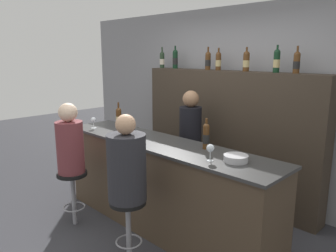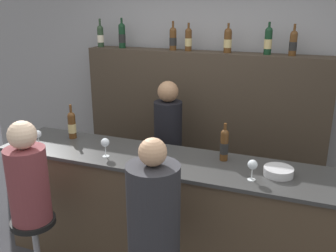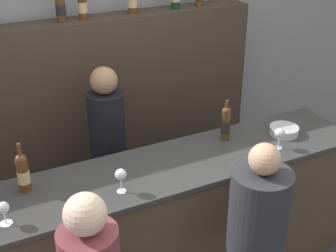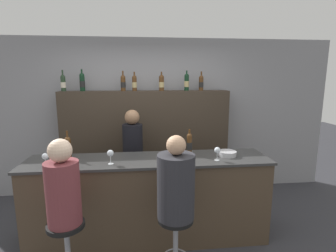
{
  "view_description": "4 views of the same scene",
  "coord_description": "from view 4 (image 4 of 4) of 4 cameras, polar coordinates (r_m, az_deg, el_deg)",
  "views": [
    {
      "loc": [
        2.49,
        -2.1,
        1.97
      ],
      "look_at": [
        0.1,
        0.3,
        1.22
      ],
      "focal_mm": 35.0,
      "sensor_mm": 36.0,
      "label": 1
    },
    {
      "loc": [
        1.11,
        -2.35,
        2.24
      ],
      "look_at": [
        0.06,
        0.33,
        1.3
      ],
      "focal_mm": 40.0,
      "sensor_mm": 36.0,
      "label": 2
    },
    {
      "loc": [
        -1.24,
        -2.1,
        2.69
      ],
      "look_at": [
        -0.03,
        0.31,
        1.32
      ],
      "focal_mm": 50.0,
      "sensor_mm": 36.0,
      "label": 3
    },
    {
      "loc": [
        -0.09,
        -2.66,
        1.98
      ],
      "look_at": [
        0.23,
        0.33,
        1.41
      ],
      "focal_mm": 28.0,
      "sensor_mm": 36.0,
      "label": 4
    }
  ],
  "objects": [
    {
      "name": "wall_back",
      "position": [
        4.47,
        -4.9,
        1.93
      ],
      "size": [
        6.4,
        0.05,
        2.6
      ],
      "color": "gray",
      "rests_on": "ground_plane"
    },
    {
      "name": "bar_counter",
      "position": [
        3.3,
        -4.05,
        -15.65
      ],
      "size": [
        2.85,
        0.62,
        1.03
      ],
      "color": "#473828",
      "rests_on": "ground_plane"
    },
    {
      "name": "back_bar_cabinet",
      "position": [
        4.33,
        -4.74,
        -4.04
      ],
      "size": [
        2.67,
        0.28,
        1.76
      ],
      "color": "#382D23",
      "rests_on": "ground_plane"
    },
    {
      "name": "wine_bottle_counter_0",
      "position": [
        3.31,
        -20.96,
        -4.31
      ],
      "size": [
        0.07,
        0.07,
        0.33
      ],
      "color": "#4C2D14",
      "rests_on": "bar_counter"
    },
    {
      "name": "wine_bottle_counter_1",
      "position": [
        3.26,
        4.68,
        -3.82
      ],
      "size": [
        0.07,
        0.07,
        0.31
      ],
      "color": "#4C2D14",
      "rests_on": "bar_counter"
    },
    {
      "name": "wine_bottle_backbar_0",
      "position": [
        4.35,
        -21.85,
        8.71
      ],
      "size": [
        0.07,
        0.07,
        0.32
      ],
      "color": "#233823",
      "rests_on": "back_bar_cabinet"
    },
    {
      "name": "wine_bottle_backbar_1",
      "position": [
        4.28,
        -18.17,
        9.11
      ],
      "size": [
        0.08,
        0.08,
        0.33
      ],
      "color": "black",
      "rests_on": "back_bar_cabinet"
    },
    {
      "name": "wine_bottle_backbar_2",
      "position": [
        4.2,
        -9.75,
        9.25
      ],
      "size": [
        0.08,
        0.08,
        0.31
      ],
      "color": "#4C2D14",
      "rests_on": "back_bar_cabinet"
    },
    {
      "name": "wine_bottle_backbar_3",
      "position": [
        4.19,
        -7.31,
        9.28
      ],
      "size": [
        0.07,
        0.07,
        0.29
      ],
      "color": "#4C2D14",
      "rests_on": "back_bar_cabinet"
    },
    {
      "name": "wine_bottle_backbar_4",
      "position": [
        4.2,
        -1.42,
        9.42
      ],
      "size": [
        0.08,
        0.08,
        0.3
      ],
      "color": "#4C2D14",
      "rests_on": "back_bar_cabinet"
    },
    {
      "name": "wine_bottle_backbar_5",
      "position": [
        4.26,
        4.07,
        9.54
      ],
      "size": [
        0.08,
        0.08,
        0.32
      ],
      "color": "black",
      "rests_on": "back_bar_cabinet"
    },
    {
      "name": "wine_bottle_backbar_6",
      "position": [
        4.3,
        7.23,
        9.32
      ],
      "size": [
        0.07,
        0.07,
        0.3
      ],
      "color": "#4C2D14",
      "rests_on": "back_bar_cabinet"
    },
    {
      "name": "wine_glass_0",
      "position": [
        3.11,
        -25.18,
        -6.14
      ],
      "size": [
        0.07,
        0.07,
        0.14
      ],
      "color": "silver",
      "rests_on": "bar_counter"
    },
    {
      "name": "wine_glass_1",
      "position": [
        2.95,
        -12.44,
        -5.88
      ],
      "size": [
        0.07,
        0.07,
        0.16
      ],
      "color": "silver",
      "rests_on": "bar_counter"
    },
    {
      "name": "wine_glass_2",
      "position": [
        3.06,
        10.69,
        -5.29
      ],
      "size": [
        0.07,
        0.07,
        0.16
      ],
      "color": "silver",
      "rests_on": "bar_counter"
    },
    {
      "name": "metal_bowl",
      "position": [
        3.27,
        12.77,
        -5.87
      ],
      "size": [
        0.22,
        0.22,
        0.06
      ],
      "color": "#B7B7BC",
      "rests_on": "bar_counter"
    },
    {
      "name": "bar_stool_left",
      "position": [
        2.82,
        -21.17,
        -21.7
      ],
      "size": [
        0.34,
        0.34,
        0.64
      ],
      "color": "gray",
      "rests_on": "ground_plane"
    },
    {
      "name": "guest_seated_left",
      "position": [
        2.59,
        -21.93,
        -12.27
      ],
      "size": [
        0.3,
        0.3,
        0.8
      ],
      "color": "brown",
      "rests_on": "bar_stool_left"
    },
    {
      "name": "bar_stool_right",
      "position": [
        2.75,
        1.67,
        -21.83
      ],
      "size": [
        0.34,
        0.34,
        0.64
      ],
      "color": "gray",
      "rests_on": "ground_plane"
    },
    {
      "name": "guest_seated_right",
      "position": [
        2.52,
        1.73,
        -12.45
      ],
      "size": [
        0.36,
        0.36,
        0.81
      ],
      "color": "#28282D",
      "rests_on": "bar_stool_right"
    },
    {
      "name": "bartender",
      "position": [
        3.89,
        -7.56,
        -8.33
      ],
      "size": [
        0.29,
        0.29,
        1.52
      ],
      "color": "black",
      "rests_on": "ground_plane"
    }
  ]
}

